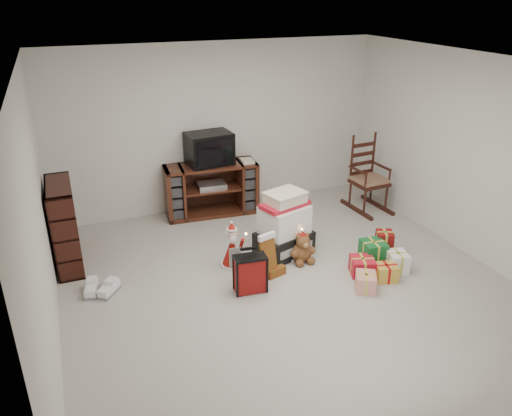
{
  "coord_description": "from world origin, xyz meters",
  "views": [
    {
      "loc": [
        -2.17,
        -4.51,
        3.19
      ],
      "look_at": [
        -0.14,
        0.6,
        0.74
      ],
      "focal_mm": 35.0,
      "sensor_mm": 36.0,
      "label": 1
    }
  ],
  "objects": [
    {
      "name": "room",
      "position": [
        0.0,
        0.0,
        1.25
      ],
      "size": [
        5.01,
        5.01,
        2.51
      ],
      "color": "#AFABA0",
      "rests_on": "ground"
    },
    {
      "name": "tv_stand",
      "position": [
        -0.21,
        2.22,
        0.39
      ],
      "size": [
        1.41,
        0.6,
        0.78
      ],
      "rotation": [
        0.0,
        0.0,
        -0.08
      ],
      "color": "#462214",
      "rests_on": "floor"
    },
    {
      "name": "bookshelf",
      "position": [
        -2.32,
        1.39,
        0.52
      ],
      "size": [
        0.29,
        0.88,
        1.08
      ],
      "color": "black",
      "rests_on": "floor"
    },
    {
      "name": "rocking_chair",
      "position": [
        2.08,
        1.53,
        0.41
      ],
      "size": [
        0.54,
        0.83,
        1.21
      ],
      "rotation": [
        0.0,
        0.0,
        0.07
      ],
      "color": "black",
      "rests_on": "floor"
    },
    {
      "name": "gift_pile",
      "position": [
        0.28,
        0.66,
        0.37
      ],
      "size": [
        0.78,
        0.66,
        0.84
      ],
      "rotation": [
        0.0,
        0.0,
        0.29
      ],
      "color": "black",
      "rests_on": "floor"
    },
    {
      "name": "red_suitcase",
      "position": [
        -0.45,
        -0.0,
        0.23
      ],
      "size": [
        0.36,
        0.22,
        0.53
      ],
      "rotation": [
        0.0,
        0.0,
        -0.11
      ],
      "color": "maroon",
      "rests_on": "floor"
    },
    {
      "name": "stocking",
      "position": [
        -0.14,
        0.2,
        0.29
      ],
      "size": [
        0.29,
        0.19,
        0.58
      ],
      "primitive_type": null,
      "rotation": [
        0.0,
        0.0,
        0.29
      ],
      "color": "#0E6B0B",
      "rests_on": "floor"
    },
    {
      "name": "teddy_bear",
      "position": [
        0.4,
        0.38,
        0.17
      ],
      "size": [
        0.26,
        0.23,
        0.39
      ],
      "color": "brown",
      "rests_on": "floor"
    },
    {
      "name": "santa_figurine",
      "position": [
        0.28,
        0.53,
        0.21
      ],
      "size": [
        0.27,
        0.25,
        0.55
      ],
      "color": "maroon",
      "rests_on": "floor"
    },
    {
      "name": "mrs_claus_figurine",
      "position": [
        -0.45,
        0.61,
        0.23
      ],
      "size": [
        0.29,
        0.28,
        0.6
      ],
      "color": "maroon",
      "rests_on": "floor"
    },
    {
      "name": "sneaker_pair",
      "position": [
        -2.04,
        0.58,
        0.05
      ],
      "size": [
        0.44,
        0.33,
        0.11
      ],
      "rotation": [
        0.0,
        0.0,
        -0.41
      ],
      "color": "white",
      "rests_on": "floor"
    },
    {
      "name": "gift_cluster",
      "position": [
        1.15,
        -0.18,
        0.13
      ],
      "size": [
        0.75,
        1.05,
        0.26
      ],
      "color": "red",
      "rests_on": "floor"
    },
    {
      "name": "crt_television",
      "position": [
        -0.21,
        2.25,
        1.02
      ],
      "size": [
        0.68,
        0.52,
        0.47
      ],
      "rotation": [
        0.0,
        0.0,
        0.09
      ],
      "color": "black",
      "rests_on": "tv_stand"
    }
  ]
}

